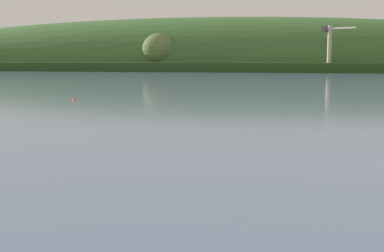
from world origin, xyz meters
name	(u,v)px	position (x,y,z in m)	size (l,w,h in m)	color
far_shoreline_hill	(212,69)	(-48.61, 254.99, 0.17)	(541.63, 110.82, 51.84)	#27431B
dockside_crane	(330,50)	(9.07, 222.09, 9.26)	(13.54, 7.70, 19.01)	#4C4C51
mooring_buoy_foreground	(74,100)	(-21.89, 65.45, 0.00)	(0.53, 0.53, 0.61)	#EA5B19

